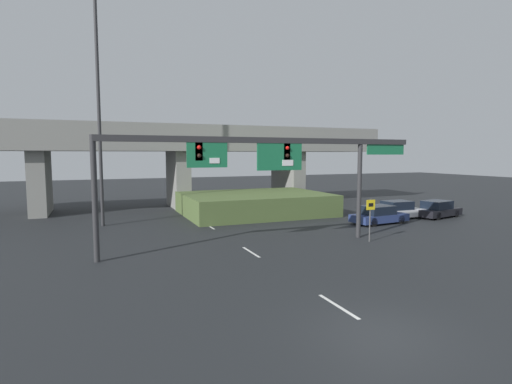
{
  "coord_description": "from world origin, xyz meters",
  "views": [
    {
      "loc": [
        -7.65,
        -9.05,
        5.23
      ],
      "look_at": [
        0.0,
        9.78,
        3.3
      ],
      "focal_mm": 28.0,
      "sensor_mm": 36.0,
      "label": 1
    }
  ],
  "objects": [
    {
      "name": "ground_plane",
      "position": [
        0.0,
        0.0,
        0.0
      ],
      "size": [
        160.0,
        160.0,
        0.0
      ],
      "primitive_type": "plane",
      "color": "black"
    },
    {
      "name": "highway_light_pole_near",
      "position": [
        -7.18,
        21.89,
        8.82
      ],
      "size": [
        0.7,
        0.36,
        16.87
      ],
      "color": "#2D2D30",
      "rests_on": "ground"
    },
    {
      "name": "speed_limit_sign",
      "position": [
        7.52,
        10.17,
        1.68
      ],
      "size": [
        0.6,
        0.11,
        2.59
      ],
      "color": "#4C4C4C",
      "rests_on": "ground"
    },
    {
      "name": "parked_sedan_far_right",
      "position": [
        18.72,
        15.72,
        0.64
      ],
      "size": [
        4.55,
        2.67,
        1.39
      ],
      "rotation": [
        0.0,
        0.0,
        0.21
      ],
      "color": "black",
      "rests_on": "ground"
    },
    {
      "name": "signal_gantry",
      "position": [
        1.24,
        11.48,
        5.08
      ],
      "size": [
        18.94,
        0.44,
        6.17
      ],
      "color": "#2D2D30",
      "rests_on": "ground"
    },
    {
      "name": "grass_embankment",
      "position": [
        5.34,
        23.2,
        0.91
      ],
      "size": [
        12.24,
        9.05,
        1.81
      ],
      "color": "#4C6033",
      "rests_on": "ground"
    },
    {
      "name": "parked_sedan_near_right",
      "position": [
        12.22,
        15.15,
        0.64
      ],
      "size": [
        4.54,
        2.25,
        1.37
      ],
      "rotation": [
        0.0,
        0.0,
        0.09
      ],
      "color": "navy",
      "rests_on": "ground"
    },
    {
      "name": "lane_markings",
      "position": [
        0.0,
        14.61,
        0.0
      ],
      "size": [
        0.14,
        27.15,
        0.01
      ],
      "color": "silver",
      "rests_on": "ground"
    },
    {
      "name": "parked_sedan_mid_right",
      "position": [
        15.31,
        16.54,
        0.66
      ],
      "size": [
        4.21,
        1.8,
        1.44
      ],
      "rotation": [
        0.0,
        0.0,
        0.0
      ],
      "color": "silver",
      "rests_on": "ground"
    },
    {
      "name": "overpass_bridge",
      "position": [
        0.0,
        30.14,
        5.57
      ],
      "size": [
        42.55,
        7.06,
        7.97
      ],
      "color": "gray",
      "rests_on": "ground"
    }
  ]
}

